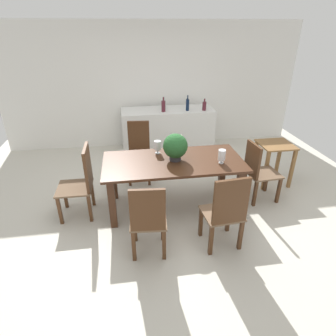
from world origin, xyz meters
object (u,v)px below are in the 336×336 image
Objects in this scene: chair_near_right at (226,210)px; crystal_vase_left at (157,146)px; chair_far_left at (139,149)px; wine_bottle_amber at (188,105)px; chair_head_end at (82,179)px; dining_table at (173,168)px; wine_glass at (174,144)px; crystal_vase_center_near at (222,155)px; chair_foot_end at (258,170)px; flower_centerpiece at (175,146)px; kitchen_counter at (168,131)px; wine_bottle_tall at (163,106)px; side_table at (274,154)px; chair_near_left at (148,219)px; wine_bottle_clear at (164,104)px; wine_bottle_dark at (204,106)px.

chair_near_right reaches higher than crystal_vase_left.
chair_far_left is 3.31× the size of wine_bottle_amber.
dining_table is at bearing 90.46° from chair_head_end.
wine_glass is at bearing -109.01° from wine_bottle_amber.
chair_far_left is at bearing 132.68° from crystal_vase_center_near.
chair_head_end reaches higher than chair_foot_end.
crystal_vase_left is at bearing 129.16° from flower_centerpiece.
chair_far_left is 0.54× the size of kitchen_counter.
side_table is at bearing -41.68° from wine_bottle_tall.
chair_near_left is at bearing -101.71° from crystal_vase_left.
chair_far_left is 2.19m from chair_near_right.
wine_bottle_tall is at bearing 87.01° from flower_centerpiece.
flower_centerpiece is 1.97× the size of crystal_vase_center_near.
side_table is at bearing -46.15° from kitchen_counter.
wine_bottle_amber is at bearing -98.39° from chair_near_right.
wine_bottle_amber is (1.08, 2.96, 0.51)m from chair_near_left.
crystal_vase_left reaches higher than kitchen_counter.
chair_foot_end is 2.44× the size of flower_centerpiece.
chair_head_end is at bearing -171.46° from side_table.
wine_glass is at bearing -93.46° from wine_bottle_clear.
chair_near_left reaches higher than kitchen_counter.
crystal_vase_left is at bearing -174.98° from side_table.
chair_far_left is 4.10× the size of wine_bottle_clear.
dining_table is 6.85× the size of wine_bottle_tall.
chair_near_right is at bearing -67.09° from flower_centerpiece.
wine_bottle_clear reaches higher than kitchen_counter.
chair_near_right is 1.18m from flower_centerpiece.
chair_foot_end is at bearing -70.96° from wine_bottle_amber.
chair_foot_end is 2.16m from wine_bottle_amber.
crystal_vase_center_near is 2.15m from wine_bottle_dark.
chair_near_left is 1.35m from crystal_vase_left.
chair_near_left is at bearing 40.73° from chair_head_end.
wine_bottle_tall is at bearing 178.03° from wine_bottle_dark.
chair_near_left is 2.51× the size of flower_centerpiece.
wine_bottle_dark reaches higher than crystal_vase_left.
wine_bottle_tall is (0.32, 1.68, 0.15)m from crystal_vase_left.
side_table is (2.28, 1.46, -0.01)m from chair_near_left.
chair_near_right is (-0.85, -0.99, 0.04)m from chair_foot_end.
crystal_vase_center_near is (0.19, 0.82, 0.33)m from chair_near_right.
dining_table is at bearing -94.51° from wine_bottle_clear.
crystal_vase_center_near is (1.09, -1.18, 0.34)m from chair_far_left.
wine_glass is (0.03, 0.31, -0.10)m from flower_centerpiece.
wine_bottle_dark is at bearing -4.88° from wine_bottle_amber.
crystal_vase_left is 1.72m from wine_bottle_tall.
chair_near_right is 2.00m from side_table.
wine_bottle_amber is 1.32× the size of wine_bottle_dark.
chair_head_end is 2.02m from chair_near_right.
chair_near_left is at bearing -85.21° from chair_far_left.
wine_bottle_clear is at bearing 134.21° from side_table.
crystal_vase_center_near is at bearing -98.59° from wine_bottle_dark.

